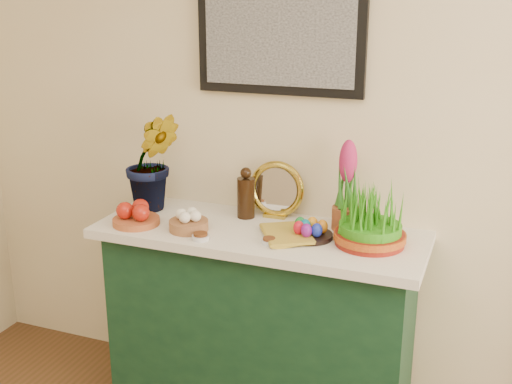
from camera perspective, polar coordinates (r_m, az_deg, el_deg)
sideboard at (r=2.92m, az=0.36°, el=-11.88°), size 1.30×0.45×0.85m
tablecloth at (r=2.73m, az=0.38°, el=-3.71°), size 1.40×0.55×0.04m
hyacinth_green at (r=2.93m, az=-9.23°, el=4.08°), size 0.39×0.38×0.60m
apple_bowl at (r=2.81m, az=-10.63°, el=-2.01°), size 0.23×0.23×0.10m
garlic_basket at (r=2.71m, az=-6.01°, el=-2.65°), size 0.21×0.21×0.09m
vinegar_cruet at (r=2.84m, az=-0.90°, el=-0.31°), size 0.08×0.08×0.23m
mirror at (r=2.84m, az=1.83°, el=0.18°), size 0.25×0.07×0.25m
book at (r=2.62m, az=0.76°, el=-3.83°), size 0.27×0.30×0.03m
spice_dish_left at (r=2.62m, az=-4.95°, el=-3.97°), size 0.07×0.07×0.03m
spice_dish_right at (r=2.57m, az=1.17°, el=-4.37°), size 0.06×0.06×0.03m
egg_plate at (r=2.63m, az=4.75°, el=-3.45°), size 0.23×0.23×0.08m
hyacinth_pink at (r=2.70m, az=8.08°, el=0.21°), size 0.12×0.12×0.39m
wheatgrass_sabzeh at (r=2.57m, az=10.15°, el=-2.47°), size 0.29×0.29×0.23m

